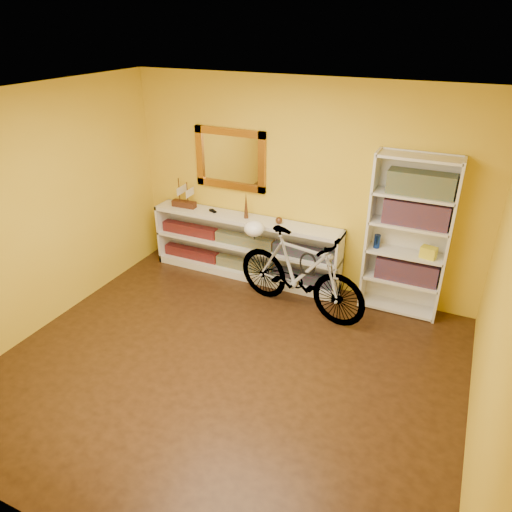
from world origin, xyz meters
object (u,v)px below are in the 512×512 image
at_px(console_unit, 245,247).
at_px(bicycle, 300,273).
at_px(bookcase, 408,237).
at_px(helmet, 254,229).

relative_size(console_unit, bicycle, 1.50).
relative_size(bookcase, helmet, 7.50).
relative_size(bicycle, helmet, 6.84).
xyz_separation_m(bicycle, helmet, (-0.65, 0.13, 0.39)).
relative_size(console_unit, helmet, 10.26).
bearing_deg(bookcase, helmet, -167.27).
xyz_separation_m(console_unit, helmet, (0.31, -0.37, 0.47)).
distance_m(console_unit, helmet, 0.67).
height_order(bookcase, helmet, bookcase).
bearing_deg(bicycle, helmet, 90.00).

